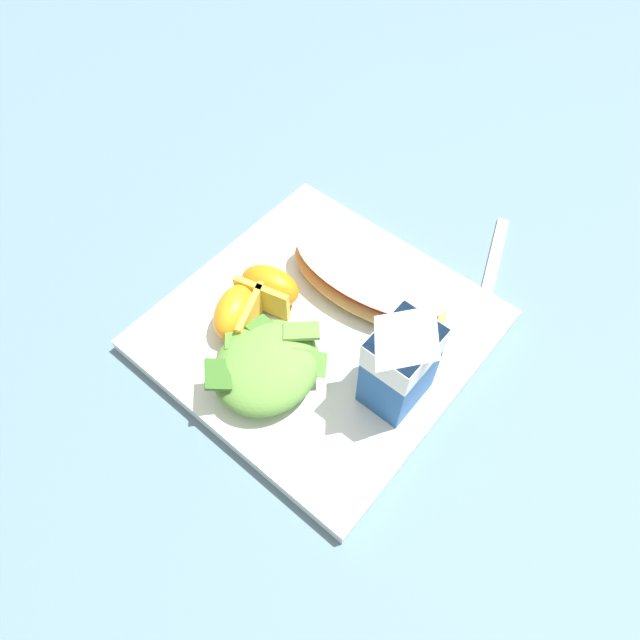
# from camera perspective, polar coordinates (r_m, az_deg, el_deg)

# --- Properties ---
(ground) EXTENTS (3.00, 3.00, 0.00)m
(ground) POSITION_cam_1_polar(r_m,az_deg,el_deg) (0.57, 0.00, -1.48)
(ground) COLOR slate
(white_plate) EXTENTS (0.28, 0.28, 0.02)m
(white_plate) POSITION_cam_1_polar(r_m,az_deg,el_deg) (0.56, 0.00, -1.04)
(white_plate) COLOR silver
(white_plate) RESTS_ON ground
(cheesy_pizza_bread) EXTENTS (0.09, 0.18, 0.04)m
(cheesy_pizza_bread) POSITION_cam_1_polar(r_m,az_deg,el_deg) (0.56, 4.80, 4.07)
(cheesy_pizza_bread) COLOR tan
(cheesy_pizza_bread) RESTS_ON white_plate
(green_salad_pile) EXTENTS (0.12, 0.10, 0.04)m
(green_salad_pile) POSITION_cam_1_polar(r_m,az_deg,el_deg) (0.51, -5.59, -4.32)
(green_salad_pile) COLOR #5B8E3D
(green_salad_pile) RESTS_ON white_plate
(milk_carton) EXTENTS (0.06, 0.04, 0.11)m
(milk_carton) POSITION_cam_1_polar(r_m,az_deg,el_deg) (0.47, 8.11, -3.75)
(milk_carton) COLOR #23569E
(milk_carton) RESTS_ON white_plate
(orange_wedge_front) EXTENTS (0.05, 0.07, 0.04)m
(orange_wedge_front) POSITION_cam_1_polar(r_m,az_deg,el_deg) (0.56, -5.06, 3.26)
(orange_wedge_front) COLOR orange
(orange_wedge_front) RESTS_ON white_plate
(orange_wedge_middle) EXTENTS (0.07, 0.06, 0.04)m
(orange_wedge_middle) POSITION_cam_1_polar(r_m,az_deg,el_deg) (0.54, -8.20, 0.80)
(orange_wedge_middle) COLOR orange
(orange_wedge_middle) RESTS_ON white_plate
(metal_fork) EXTENTS (0.18, 0.08, 0.01)m
(metal_fork) POSITION_cam_1_polar(r_m,az_deg,el_deg) (0.62, 16.16, 2.57)
(metal_fork) COLOR silver
(metal_fork) RESTS_ON ground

